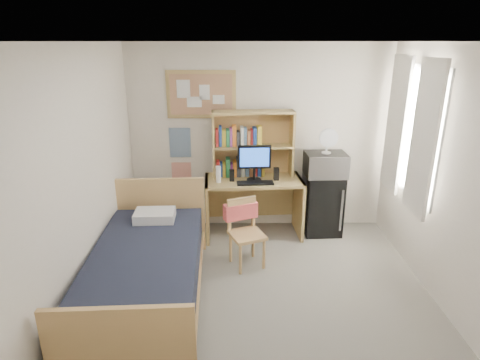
{
  "coord_description": "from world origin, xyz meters",
  "views": [
    {
      "loc": [
        -0.28,
        -3.41,
        2.6
      ],
      "look_at": [
        -0.26,
        1.2,
        1.0
      ],
      "focal_mm": 30.0,
      "sensor_mm": 36.0,
      "label": 1
    }
  ],
  "objects_px": {
    "bulletin_board": "(201,94)",
    "mini_fridge": "(322,204)",
    "desk_chair": "(247,235)",
    "monitor": "(254,164)",
    "desk": "(253,207)",
    "desk_fan": "(327,142)",
    "speaker_right": "(276,174)",
    "microwave": "(325,164)",
    "bed": "(146,277)",
    "speaker_left": "(232,176)"
  },
  "relations": [
    {
      "from": "speaker_right",
      "to": "desk_chair",
      "type": "bearing_deg",
      "value": -120.56
    },
    {
      "from": "bulletin_board",
      "to": "mini_fridge",
      "type": "distance_m",
      "value": 2.27
    },
    {
      "from": "bulletin_board",
      "to": "microwave",
      "type": "bearing_deg",
      "value": -9.28
    },
    {
      "from": "mini_fridge",
      "to": "speaker_left",
      "type": "height_order",
      "value": "speaker_left"
    },
    {
      "from": "monitor",
      "to": "desk_chair",
      "type": "bearing_deg",
      "value": -101.68
    },
    {
      "from": "bulletin_board",
      "to": "monitor",
      "type": "distance_m",
      "value": 1.18
    },
    {
      "from": "desk_fan",
      "to": "mini_fridge",
      "type": "bearing_deg",
      "value": 90.0
    },
    {
      "from": "bed",
      "to": "monitor",
      "type": "relative_size",
      "value": 4.67
    },
    {
      "from": "desk_fan",
      "to": "bulletin_board",
      "type": "bearing_deg",
      "value": 168.3
    },
    {
      "from": "desk",
      "to": "desk_chair",
      "type": "relative_size",
      "value": 1.6
    },
    {
      "from": "speaker_right",
      "to": "microwave",
      "type": "height_order",
      "value": "microwave"
    },
    {
      "from": "desk_chair",
      "to": "mini_fridge",
      "type": "height_order",
      "value": "mini_fridge"
    },
    {
      "from": "bulletin_board",
      "to": "monitor",
      "type": "relative_size",
      "value": 1.99
    },
    {
      "from": "desk_chair",
      "to": "speaker_right",
      "type": "relative_size",
      "value": 4.87
    },
    {
      "from": "bulletin_board",
      "to": "desk_fan",
      "type": "distance_m",
      "value": 1.81
    },
    {
      "from": "mini_fridge",
      "to": "monitor",
      "type": "relative_size",
      "value": 1.82
    },
    {
      "from": "speaker_right",
      "to": "microwave",
      "type": "relative_size",
      "value": 0.31
    },
    {
      "from": "monitor",
      "to": "desk_fan",
      "type": "bearing_deg",
      "value": 3.1
    },
    {
      "from": "desk_fan",
      "to": "desk_chair",
      "type": "bearing_deg",
      "value": -142.47
    },
    {
      "from": "monitor",
      "to": "speaker_right",
      "type": "height_order",
      "value": "monitor"
    },
    {
      "from": "desk_chair",
      "to": "speaker_left",
      "type": "relative_size",
      "value": 5.39
    },
    {
      "from": "desk",
      "to": "monitor",
      "type": "xyz_separation_m",
      "value": [
        0.0,
        -0.06,
        0.65
      ]
    },
    {
      "from": "desk_chair",
      "to": "bed",
      "type": "relative_size",
      "value": 0.38
    },
    {
      "from": "monitor",
      "to": "desk_fan",
      "type": "height_order",
      "value": "desk_fan"
    },
    {
      "from": "mini_fridge",
      "to": "speaker_right",
      "type": "relative_size",
      "value": 5.04
    },
    {
      "from": "bulletin_board",
      "to": "desk",
      "type": "xyz_separation_m",
      "value": [
        0.71,
        -0.33,
        -1.51
      ]
    },
    {
      "from": "microwave",
      "to": "desk_fan",
      "type": "relative_size",
      "value": 1.75
    },
    {
      "from": "desk_chair",
      "to": "microwave",
      "type": "relative_size",
      "value": 1.53
    },
    {
      "from": "monitor",
      "to": "mini_fridge",
      "type": "bearing_deg",
      "value": 4.27
    },
    {
      "from": "desk_chair",
      "to": "monitor",
      "type": "height_order",
      "value": "monitor"
    },
    {
      "from": "monitor",
      "to": "speaker_right",
      "type": "bearing_deg",
      "value": 0.0
    },
    {
      "from": "speaker_right",
      "to": "bulletin_board",
      "type": "bearing_deg",
      "value": 155.93
    },
    {
      "from": "desk_fan",
      "to": "microwave",
      "type": "bearing_deg",
      "value": 87.58
    },
    {
      "from": "mini_fridge",
      "to": "monitor",
      "type": "bearing_deg",
      "value": -174.36
    },
    {
      "from": "bulletin_board",
      "to": "speaker_right",
      "type": "xyz_separation_m",
      "value": [
        1.01,
        -0.37,
        -1.01
      ]
    },
    {
      "from": "desk_chair",
      "to": "speaker_right",
      "type": "distance_m",
      "value": 1.03
    },
    {
      "from": "desk",
      "to": "speaker_right",
      "type": "xyz_separation_m",
      "value": [
        0.3,
        -0.04,
        0.5
      ]
    },
    {
      "from": "speaker_right",
      "to": "desk_fan",
      "type": "bearing_deg",
      "value": 4.47
    },
    {
      "from": "desk",
      "to": "bed",
      "type": "height_order",
      "value": "desk"
    },
    {
      "from": "bulletin_board",
      "to": "speaker_right",
      "type": "relative_size",
      "value": 5.53
    },
    {
      "from": "monitor",
      "to": "desk",
      "type": "bearing_deg",
      "value": 90.0
    },
    {
      "from": "speaker_right",
      "to": "desk_fan",
      "type": "height_order",
      "value": "desk_fan"
    },
    {
      "from": "microwave",
      "to": "desk_fan",
      "type": "height_order",
      "value": "desk_fan"
    },
    {
      "from": "speaker_right",
      "to": "microwave",
      "type": "distance_m",
      "value": 0.69
    },
    {
      "from": "desk",
      "to": "desk_fan",
      "type": "bearing_deg",
      "value": -0.4
    },
    {
      "from": "bulletin_board",
      "to": "desk_chair",
      "type": "distance_m",
      "value": 2.01
    },
    {
      "from": "desk_chair",
      "to": "bulletin_board",
      "type": "bearing_deg",
      "value": 94.24
    },
    {
      "from": "speaker_left",
      "to": "monitor",
      "type": "bearing_deg",
      "value": 0.0
    },
    {
      "from": "mini_fridge",
      "to": "speaker_left",
      "type": "distance_m",
      "value": 1.37
    },
    {
      "from": "bulletin_board",
      "to": "speaker_right",
      "type": "bearing_deg",
      "value": -20.28
    }
  ]
}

